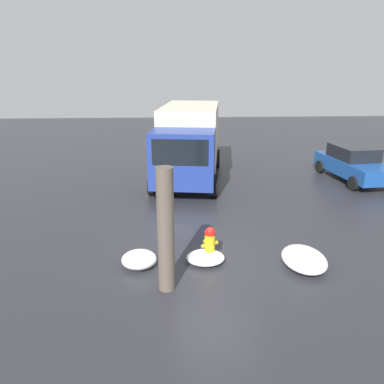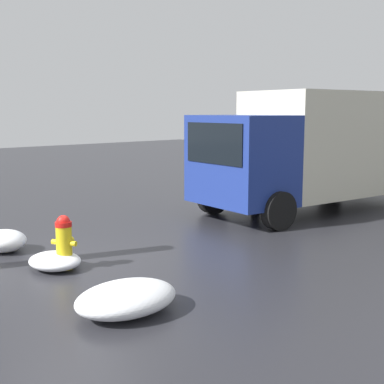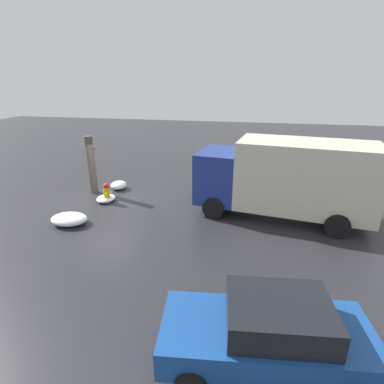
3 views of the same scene
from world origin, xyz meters
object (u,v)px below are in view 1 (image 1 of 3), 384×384
(tree_trunk, at_px, (166,231))
(parked_car, at_px, (354,163))
(fire_hydrant, at_px, (210,243))
(pedestrian, at_px, (170,168))
(delivery_truck, at_px, (189,140))

(tree_trunk, xyz_separation_m, parked_car, (8.41, -8.35, -0.69))
(fire_hydrant, bearing_deg, parked_car, -71.41)
(parked_car, bearing_deg, tree_trunk, 38.39)
(fire_hydrant, bearing_deg, pedestrian, -16.88)
(pedestrian, bearing_deg, delivery_truck, -156.49)
(pedestrian, bearing_deg, fire_hydrant, 61.69)
(parked_car, bearing_deg, delivery_truck, -13.15)
(fire_hydrant, distance_m, tree_trunk, 1.95)
(fire_hydrant, height_order, parked_car, parked_car)
(fire_hydrant, bearing_deg, delivery_truck, -24.96)
(fire_hydrant, height_order, tree_trunk, tree_trunk)
(fire_hydrant, distance_m, delivery_truck, 8.05)
(delivery_truck, relative_size, parked_car, 1.68)
(delivery_truck, distance_m, parked_car, 7.49)
(fire_hydrant, xyz_separation_m, pedestrian, (6.37, 1.02, 0.39))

